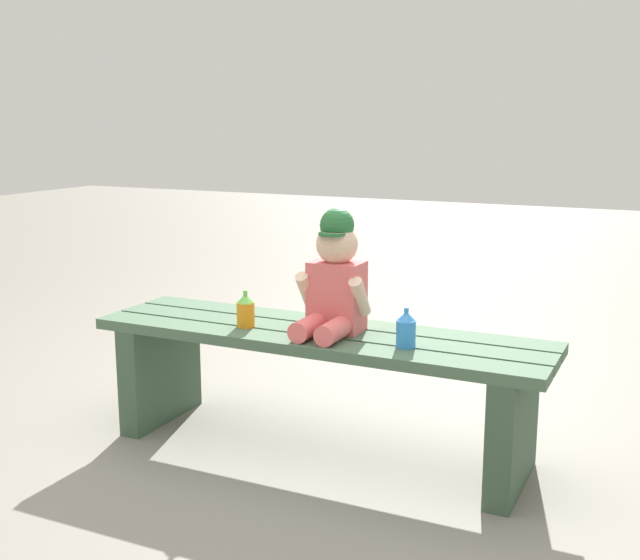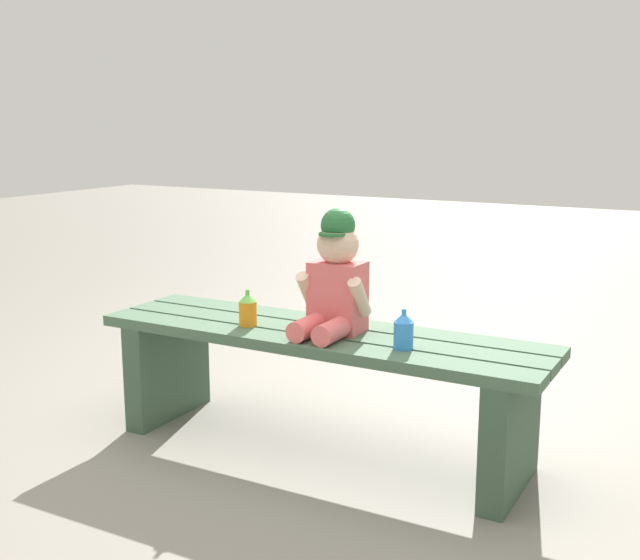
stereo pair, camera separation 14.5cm
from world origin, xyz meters
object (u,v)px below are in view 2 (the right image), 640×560
at_px(park_bench, 320,368).
at_px(sippy_cup_left, 248,309).
at_px(sippy_cup_right, 404,330).
at_px(child_figure, 335,279).

relative_size(park_bench, sippy_cup_left, 12.38).
height_order(park_bench, sippy_cup_right, sippy_cup_right).
bearing_deg(sippy_cup_right, sippy_cup_left, 180.00).
bearing_deg(park_bench, child_figure, 1.50).
bearing_deg(sippy_cup_right, park_bench, 168.24).
xyz_separation_m(park_bench, sippy_cup_right, (0.32, -0.07, 0.19)).
bearing_deg(park_bench, sippy_cup_right, -11.76).
height_order(sippy_cup_left, sippy_cup_right, same).
xyz_separation_m(child_figure, sippy_cup_right, (0.27, -0.07, -0.12)).
height_order(park_bench, child_figure, child_figure).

